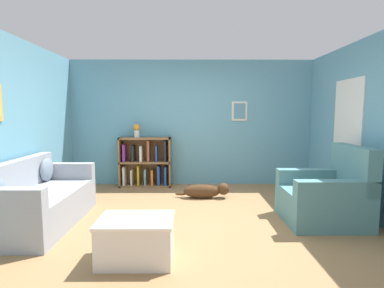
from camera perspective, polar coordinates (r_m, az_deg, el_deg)
name	(u,v)px	position (r m, az deg, el deg)	size (l,w,h in m)	color
ground_plane	(192,221)	(4.34, 0.03, -14.48)	(14.00, 14.00, 0.00)	#997047
wall_back	(192,123)	(6.32, -0.07, 4.02)	(5.60, 0.13, 2.60)	#609EB7
wall_left	(4,129)	(4.79, -32.15, 2.47)	(0.13, 5.00, 2.60)	#609EB7
wall_right	(378,129)	(4.83, 31.87, 2.40)	(0.16, 5.00, 2.60)	#609EB7
couch	(39,201)	(4.60, -27.10, -9.67)	(0.86, 1.77, 0.88)	#9399A3
bookshelf	(146,163)	(6.26, -8.78, -3.56)	(1.06, 0.32, 1.01)	olive
recliner_chair	(327,197)	(4.60, 24.30, -9.13)	(1.03, 0.95, 1.07)	slate
coffee_table	(136,238)	(3.27, -10.58, -17.24)	(0.76, 0.54, 0.45)	silver
dog	(206,191)	(5.40, 2.72, -8.89)	(0.97, 0.22, 0.27)	#472D19
vase	(137,130)	(6.20, -10.49, 2.69)	(0.14, 0.14, 0.28)	silver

